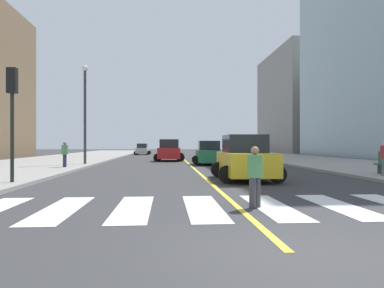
{
  "coord_description": "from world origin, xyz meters",
  "views": [
    {
      "loc": [
        -1.86,
        -5.38,
        1.65
      ],
      "look_at": [
        1.14,
        36.89,
        1.63
      ],
      "focal_mm": 34.13,
      "sensor_mm": 36.0,
      "label": 1
    }
  ],
  "objects_px": {
    "pedestrian_walking_west": "(65,153)",
    "pedestrian_crossing": "(255,174)",
    "car_silver_nearest": "(142,149)",
    "car_yellow_third": "(245,159)",
    "street_lamp": "(85,106)",
    "car_green_second": "(209,153)",
    "traffic_light_far_corner": "(12,101)",
    "car_red_fourth": "(169,151)",
    "car_white_fifth": "(244,153)"
  },
  "relations": [
    {
      "from": "car_red_fourth",
      "to": "car_white_fifth",
      "type": "height_order",
      "value": "car_red_fourth"
    },
    {
      "from": "car_white_fifth",
      "to": "street_lamp",
      "type": "bearing_deg",
      "value": 20.65
    },
    {
      "from": "car_yellow_third",
      "to": "pedestrian_crossing",
      "type": "xyz_separation_m",
      "value": [
        -1.33,
        -7.24,
        -0.09
      ]
    },
    {
      "from": "pedestrian_crossing",
      "to": "street_lamp",
      "type": "height_order",
      "value": "street_lamp"
    },
    {
      "from": "car_silver_nearest",
      "to": "car_green_second",
      "type": "distance_m",
      "value": 28.03
    },
    {
      "from": "traffic_light_far_corner",
      "to": "car_green_second",
      "type": "bearing_deg",
      "value": 56.2
    },
    {
      "from": "car_white_fifth",
      "to": "traffic_light_far_corner",
      "type": "distance_m",
      "value": 23.02
    },
    {
      "from": "car_yellow_third",
      "to": "traffic_light_far_corner",
      "type": "height_order",
      "value": "traffic_light_far_corner"
    },
    {
      "from": "car_yellow_third",
      "to": "traffic_light_far_corner",
      "type": "bearing_deg",
      "value": 11.21
    },
    {
      "from": "car_red_fourth",
      "to": "pedestrian_crossing",
      "type": "xyz_separation_m",
      "value": [
        1.97,
        -26.09,
        -0.1
      ]
    },
    {
      "from": "car_green_second",
      "to": "car_red_fourth",
      "type": "bearing_deg",
      "value": -63.07
    },
    {
      "from": "car_red_fourth",
      "to": "car_white_fifth",
      "type": "bearing_deg",
      "value": -13.59
    },
    {
      "from": "car_silver_nearest",
      "to": "pedestrian_crossing",
      "type": "relative_size",
      "value": 2.45
    },
    {
      "from": "pedestrian_walking_west",
      "to": "street_lamp",
      "type": "distance_m",
      "value": 5.1
    },
    {
      "from": "car_silver_nearest",
      "to": "traffic_light_far_corner",
      "type": "xyz_separation_m",
      "value": [
        -2.41,
        -41.21,
        2.52
      ]
    },
    {
      "from": "car_white_fifth",
      "to": "pedestrian_crossing",
      "type": "relative_size",
      "value": 2.4
    },
    {
      "from": "car_green_second",
      "to": "pedestrian_walking_west",
      "type": "xyz_separation_m",
      "value": [
        -9.94,
        -4.73,
        0.18
      ]
    },
    {
      "from": "car_silver_nearest",
      "to": "pedestrian_crossing",
      "type": "bearing_deg",
      "value": -80.15
    },
    {
      "from": "car_green_second",
      "to": "pedestrian_walking_west",
      "type": "bearing_deg",
      "value": 27.18
    },
    {
      "from": "car_red_fourth",
      "to": "traffic_light_far_corner",
      "type": "xyz_separation_m",
      "value": [
        -6.34,
        -20.6,
        2.34
      ]
    },
    {
      "from": "car_yellow_third",
      "to": "car_red_fourth",
      "type": "xyz_separation_m",
      "value": [
        -3.3,
        18.85,
        0.01
      ]
    },
    {
      "from": "pedestrian_crossing",
      "to": "car_red_fourth",
      "type": "bearing_deg",
      "value": -117.66
    },
    {
      "from": "car_silver_nearest",
      "to": "pedestrian_crossing",
      "type": "distance_m",
      "value": 47.07
    },
    {
      "from": "pedestrian_walking_west",
      "to": "pedestrian_crossing",
      "type": "bearing_deg",
      "value": -150.28
    },
    {
      "from": "car_green_second",
      "to": "street_lamp",
      "type": "xyz_separation_m",
      "value": [
        -9.47,
        -1.01,
        3.63
      ]
    },
    {
      "from": "car_red_fourth",
      "to": "pedestrian_crossing",
      "type": "distance_m",
      "value": 26.17
    },
    {
      "from": "traffic_light_far_corner",
      "to": "car_silver_nearest",
      "type": "bearing_deg",
      "value": 86.65
    },
    {
      "from": "car_yellow_third",
      "to": "pedestrian_crossing",
      "type": "bearing_deg",
      "value": 80.49
    },
    {
      "from": "car_silver_nearest",
      "to": "car_green_second",
      "type": "height_order",
      "value": "car_green_second"
    },
    {
      "from": "car_yellow_third",
      "to": "pedestrian_walking_west",
      "type": "height_order",
      "value": "car_yellow_third"
    },
    {
      "from": "car_green_second",
      "to": "pedestrian_crossing",
      "type": "height_order",
      "value": "car_green_second"
    },
    {
      "from": "pedestrian_crossing",
      "to": "street_lamp",
      "type": "relative_size",
      "value": 0.21
    },
    {
      "from": "car_yellow_third",
      "to": "car_green_second",
      "type": "bearing_deg",
      "value": -88.01
    },
    {
      "from": "car_yellow_third",
      "to": "traffic_light_far_corner",
      "type": "distance_m",
      "value": 10.08
    },
    {
      "from": "car_white_fifth",
      "to": "pedestrian_crossing",
      "type": "bearing_deg",
      "value": 76.27
    },
    {
      "from": "car_green_second",
      "to": "traffic_light_far_corner",
      "type": "xyz_separation_m",
      "value": [
        -9.41,
        -14.07,
        2.43
      ]
    },
    {
      "from": "car_silver_nearest",
      "to": "car_white_fifth",
      "type": "distance_m",
      "value": 25.02
    },
    {
      "from": "traffic_light_far_corner",
      "to": "pedestrian_crossing",
      "type": "height_order",
      "value": "traffic_light_far_corner"
    },
    {
      "from": "car_yellow_third",
      "to": "car_red_fourth",
      "type": "distance_m",
      "value": 19.14
    },
    {
      "from": "car_green_second",
      "to": "pedestrian_crossing",
      "type": "xyz_separation_m",
      "value": [
        -1.11,
        -19.56,
        -0.01
      ]
    },
    {
      "from": "car_yellow_third",
      "to": "car_white_fifth",
      "type": "height_order",
      "value": "car_yellow_third"
    },
    {
      "from": "traffic_light_far_corner",
      "to": "pedestrian_crossing",
      "type": "bearing_deg",
      "value": -33.46
    },
    {
      "from": "car_yellow_third",
      "to": "car_white_fifth",
      "type": "distance_m",
      "value": 17.29
    },
    {
      "from": "car_green_second",
      "to": "car_white_fifth",
      "type": "height_order",
      "value": "car_green_second"
    },
    {
      "from": "car_silver_nearest",
      "to": "car_yellow_third",
      "type": "bearing_deg",
      "value": -76.96
    },
    {
      "from": "car_yellow_third",
      "to": "street_lamp",
      "type": "xyz_separation_m",
      "value": [
        -9.69,
        11.31,
        3.55
      ]
    },
    {
      "from": "car_silver_nearest",
      "to": "car_yellow_third",
      "type": "xyz_separation_m",
      "value": [
        7.23,
        -39.46,
        0.17
      ]
    },
    {
      "from": "car_red_fourth",
      "to": "street_lamp",
      "type": "xyz_separation_m",
      "value": [
        -6.39,
        -7.54,
        3.54
      ]
    },
    {
      "from": "car_red_fourth",
      "to": "traffic_light_far_corner",
      "type": "height_order",
      "value": "traffic_light_far_corner"
    },
    {
      "from": "pedestrian_walking_west",
      "to": "car_red_fourth",
      "type": "bearing_deg",
      "value": -32.42
    }
  ]
}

